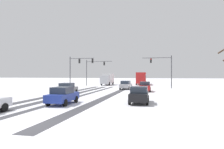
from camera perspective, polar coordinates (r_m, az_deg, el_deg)
name	(u,v)px	position (r m, az deg, el deg)	size (l,w,h in m)	color
ground_plane	(23,125)	(12.20, -24.31, -13.14)	(300.00, 300.00, 0.00)	white
wheel_track_left_lane	(72,94)	(28.29, -11.30, -5.66)	(1.11, 35.76, 0.01)	#424247
wheel_track_right_lane	(60,94)	(29.10, -14.71, -5.50)	(1.19, 35.76, 0.01)	#424247
wheel_track_center	(110,95)	(26.60, -0.51, -6.02)	(1.14, 35.76, 0.01)	#424247
wheel_track_oncoming	(85,95)	(27.63, -7.88, -5.79)	(0.76, 35.76, 0.01)	#424247
sidewalk_kerb_right	(195,98)	(24.71, 22.78, -6.34)	(4.00, 35.76, 0.12)	white
traffic_signal_far_left	(94,68)	(50.43, -5.30, 1.88)	(6.78, 0.38, 6.50)	#47474C
traffic_signal_near_left	(78,66)	(41.19, -9.70, 2.50)	(5.14, 0.53, 6.50)	#47474C
traffic_signal_near_right	(163,66)	(40.08, 14.54, 2.28)	(5.68, 0.38, 6.50)	#47474C
car_silver_lead	(126,85)	(37.69, 3.97, -3.02)	(2.01, 4.19, 1.62)	#B7BABF
car_red_second	(145,86)	(33.32, 9.48, -3.41)	(1.92, 4.15, 1.62)	red
car_grey_third	(67,89)	(28.28, -12.78, -4.01)	(1.95, 4.16, 1.62)	slate
car_black_fourth	(139,95)	(19.57, 7.82, -5.77)	(1.89, 4.13, 1.62)	black
car_blue_fifth	(63,95)	(19.25, -13.99, -5.86)	(1.89, 4.13, 1.62)	#233899
bus_oncoming	(141,77)	(56.96, 8.44, -0.84)	(2.96, 11.08, 3.38)	#B21E1E
box_truck_delivery	(107,79)	(53.22, -1.32, -1.28)	(2.35, 7.42, 3.02)	#B7BABF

